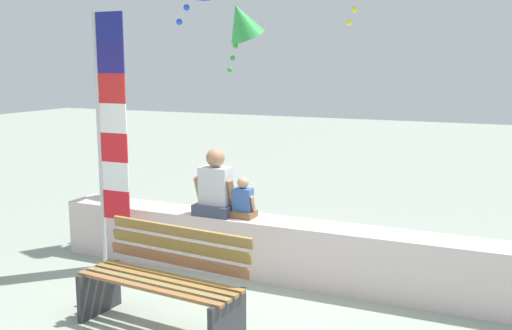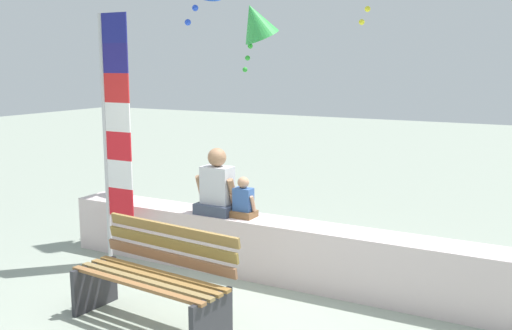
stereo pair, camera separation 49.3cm
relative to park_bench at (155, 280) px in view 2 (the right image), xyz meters
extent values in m
plane|color=gray|center=(0.54, 0.47, -0.41)|extent=(40.00, 40.00, 0.00)
cube|color=beige|center=(0.54, 1.53, -0.08)|extent=(5.55, 0.46, 0.66)
cube|color=brown|center=(-0.02, -0.25, 0.04)|extent=(1.56, 0.21, 0.03)
cube|color=olive|center=(-0.01, -0.14, 0.04)|extent=(1.56, 0.21, 0.03)
cube|color=olive|center=(0.00, -0.03, 0.04)|extent=(1.56, 0.21, 0.03)
cube|color=olive|center=(0.01, 0.09, 0.04)|extent=(1.56, 0.21, 0.03)
cube|color=#8B5E42|center=(0.02, 0.19, 0.16)|extent=(1.55, 0.19, 0.10)
cube|color=olive|center=(0.02, 0.22, 0.29)|extent=(1.55, 0.19, 0.10)
cube|color=olive|center=(0.02, 0.24, 0.42)|extent=(1.55, 0.19, 0.10)
cube|color=#2D2D33|center=(-0.72, -0.02, -0.19)|extent=(0.10, 0.53, 0.45)
cube|color=#2D2D33|center=(0.71, -0.15, -0.19)|extent=(0.10, 0.53, 0.45)
cube|color=#373F54|center=(-0.27, 1.50, 0.31)|extent=(0.44, 0.36, 0.12)
cube|color=silver|center=(-0.27, 1.50, 0.58)|extent=(0.34, 0.22, 0.42)
cylinder|color=#9A7051|center=(-0.48, 1.48, 0.53)|extent=(0.07, 0.17, 0.31)
cylinder|color=#9A7051|center=(-0.06, 1.48, 0.53)|extent=(0.07, 0.17, 0.31)
sphere|color=#9A7051|center=(-0.27, 1.50, 0.90)|extent=(0.21, 0.21, 0.21)
cube|color=brown|center=(0.07, 1.50, 0.28)|extent=(0.27, 0.22, 0.07)
cube|color=#365B9E|center=(0.07, 1.50, 0.45)|extent=(0.21, 0.13, 0.26)
cylinder|color=tan|center=(-0.06, 1.49, 0.42)|extent=(0.04, 0.10, 0.19)
cylinder|color=tan|center=(0.20, 1.49, 0.42)|extent=(0.04, 0.10, 0.19)
sphere|color=tan|center=(0.07, 1.50, 0.64)|extent=(0.13, 0.13, 0.13)
cylinder|color=#B7B7BC|center=(-1.53, 1.08, 1.04)|extent=(0.05, 0.05, 2.91)
cube|color=red|center=(-1.33, 1.08, 0.34)|extent=(0.35, 0.02, 0.33)
cube|color=white|center=(-1.33, 1.08, 0.67)|extent=(0.35, 0.02, 0.33)
cube|color=red|center=(-1.33, 1.08, 1.01)|extent=(0.35, 0.02, 0.33)
cube|color=white|center=(-1.33, 1.08, 1.34)|extent=(0.35, 0.02, 0.33)
cube|color=red|center=(-1.33, 1.08, 1.67)|extent=(0.35, 0.02, 0.33)
cube|color=navy|center=(-1.33, 1.08, 2.00)|extent=(0.35, 0.02, 0.33)
cube|color=navy|center=(-1.33, 1.08, 2.33)|extent=(0.35, 0.02, 0.33)
sphere|color=blue|center=(-1.09, 2.33, 2.64)|extent=(0.08, 0.08, 0.08)
sphere|color=blue|center=(-1.16, 2.25, 2.46)|extent=(0.08, 0.08, 0.08)
sphere|color=yellow|center=(0.61, 4.05, 2.69)|extent=(0.08, 0.08, 0.08)
sphere|color=yellow|center=(0.56, 3.96, 2.51)|extent=(0.08, 0.08, 0.08)
cone|color=green|center=(-1.06, 3.87, 2.57)|extent=(0.86, 0.89, 0.69)
sphere|color=green|center=(-1.14, 3.93, 2.39)|extent=(0.08, 0.08, 0.08)
sphere|color=green|center=(-1.22, 3.99, 2.21)|extent=(0.08, 0.08, 0.08)
sphere|color=green|center=(-1.30, 4.05, 2.03)|extent=(0.08, 0.08, 0.08)
sphere|color=green|center=(-1.38, 4.11, 1.85)|extent=(0.08, 0.08, 0.08)
camera|label=1|loc=(2.76, -4.19, 1.94)|focal=40.76mm
camera|label=2|loc=(3.21, -3.97, 1.94)|focal=40.76mm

